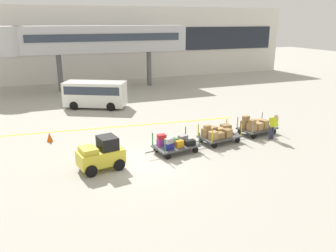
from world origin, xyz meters
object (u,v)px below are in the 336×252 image
(shuttle_van, at_px, (95,93))
(safety_cone_near, at_px, (50,137))
(baggage_cart_tail, at_px, (255,125))
(baggage_handler, at_px, (273,125))
(baggage_tug, at_px, (101,154))
(baggage_cart_middle, at_px, (218,133))
(baggage_cart_lead, at_px, (175,144))

(shuttle_van, relative_size, safety_cone_near, 9.34)
(baggage_cart_tail, xyz_separation_m, baggage_handler, (0.37, -1.20, 0.31))
(baggage_tug, height_order, baggage_cart_middle, baggage_tug)
(baggage_cart_middle, bearing_deg, baggage_cart_lead, -168.63)
(baggage_cart_lead, bearing_deg, baggage_handler, -1.18)
(shuttle_van, distance_m, safety_cone_near, 8.25)
(baggage_cart_tail, distance_m, baggage_handler, 1.29)
(baggage_cart_middle, relative_size, shuttle_van, 0.60)
(baggage_handler, bearing_deg, baggage_cart_lead, 178.82)
(baggage_cart_tail, distance_m, safety_cone_near, 12.38)
(baggage_cart_middle, bearing_deg, baggage_cart_tail, 9.56)
(baggage_tug, bearing_deg, baggage_cart_tail, 10.44)
(baggage_handler, distance_m, safety_cone_near, 13.10)
(baggage_cart_lead, xyz_separation_m, baggage_cart_tail, (5.81, 1.07, 0.06))
(baggage_handler, bearing_deg, safety_cone_near, 160.52)
(baggage_cart_lead, distance_m, safety_cone_near, 7.48)
(baggage_cart_tail, xyz_separation_m, safety_cone_near, (-11.97, 3.16, -0.28))
(baggage_tug, distance_m, safety_cone_near, 5.43)
(baggage_cart_tail, height_order, shuttle_van, shuttle_van)
(shuttle_van, bearing_deg, baggage_tug, -98.46)
(baggage_handler, bearing_deg, baggage_cart_middle, 167.58)
(baggage_tug, height_order, baggage_handler, baggage_tug)
(baggage_cart_tail, relative_size, shuttle_van, 0.60)
(baggage_cart_lead, bearing_deg, baggage_cart_middle, 11.37)
(baggage_tug, relative_size, baggage_cart_tail, 0.73)
(baggage_tug, xyz_separation_m, baggage_cart_tail, (9.85, 1.82, -0.19))
(baggage_tug, xyz_separation_m, baggage_cart_lead, (4.04, 0.74, -0.25))
(baggage_handler, xyz_separation_m, shuttle_van, (-8.41, 11.56, 0.37))
(baggage_cart_lead, distance_m, baggage_cart_tail, 5.91)
(baggage_tug, height_order, baggage_cart_tail, baggage_tug)
(baggage_cart_middle, bearing_deg, shuttle_van, 115.46)
(baggage_cart_tail, relative_size, baggage_handler, 1.97)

